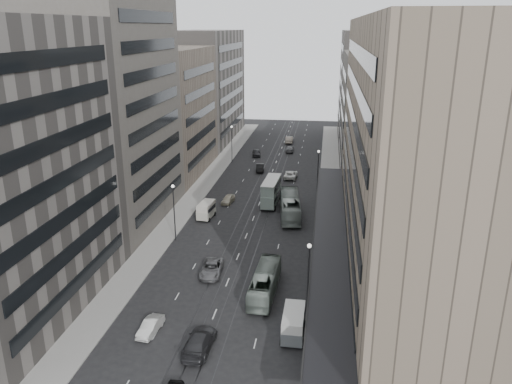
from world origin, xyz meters
The scene contains 28 objects.
ground centered at (0.00, 0.00, 0.00)m, with size 220.00×220.00×0.00m, color black.
sidewalk_right centered at (12.00, 37.50, 0.07)m, with size 4.00×125.00×0.15m, color gray.
sidewalk_left centered at (-12.00, 37.50, 0.07)m, with size 4.00×125.00×0.15m, color gray.
department_store centered at (21.45, 8.00, 14.95)m, with size 19.20×60.00×30.00m.
building_right_mid centered at (21.50, 52.00, 12.00)m, with size 15.00×28.00×24.00m, color #4F4B45.
building_right_far centered at (21.50, 82.00, 14.00)m, with size 15.00×32.00×28.00m, color slate.
building_left_b centered at (-21.50, 19.00, 17.00)m, with size 15.00×26.00×34.00m, color #4F4B45.
building_left_c centered at (-21.50, 46.00, 12.50)m, with size 15.00×28.00×25.00m, color #695E52.
building_left_d centered at (-21.50, 79.00, 14.00)m, with size 15.00×38.00×28.00m, color slate.
lamp_right_near centered at (9.70, -5.00, 5.20)m, with size 0.44×0.44×8.32m.
lamp_right_far centered at (9.70, 35.00, 5.20)m, with size 0.44×0.44×8.32m.
lamp_left_near centered at (-9.70, 12.00, 5.20)m, with size 0.44×0.44×8.32m.
lamp_left_far centered at (-9.70, 55.00, 5.20)m, with size 0.44×0.44×8.32m.
bus_near centered at (4.75, -0.95, 1.44)m, with size 2.42×10.34×2.88m, color gray.
bus_far centered at (5.67, 23.89, 1.72)m, with size 2.88×12.32×3.43m, color #929D96.
double_decker centered at (2.04, 28.90, 2.39)m, with size 2.83×8.21×4.43m.
vw_microbus centered at (8.52, -8.67, 1.47)m, with size 2.28×4.91×2.64m.
panel_van centered at (-7.37, 21.00, 1.46)m, with size 2.42×4.36×2.64m.
sedan_1 centered at (-5.57, -10.12, 0.66)m, with size 1.40×4.02×1.32m, color silver.
sedan_2 centered at (-2.32, 2.77, 0.75)m, with size 2.50×5.42×1.51m, color slate.
sedan_3 centered at (-0.07, -12.11, 0.85)m, with size 2.37×5.83×1.69m, color #28282A.
sedan_4 centered at (-5.36, 28.60, 0.69)m, with size 1.62×4.03×1.37m, color beige.
sedan_5 centered at (-2.58, 48.98, 0.75)m, with size 1.58×4.53×1.49m, color black.
sedan_6 centered at (4.17, 44.94, 0.74)m, with size 2.44×5.30×1.47m, color silver.
sedan_7 centered at (2.30, 66.98, 0.68)m, with size 1.90×4.68×1.36m, color slate.
sedan_8 centered at (-5.19, 61.80, 0.78)m, with size 1.83×4.55×1.55m, color #242426.
sedan_9 centered at (1.40, 76.70, 0.86)m, with size 1.82×5.23×1.72m, color #A39787.
pedestrian centered at (12.47, -8.21, 1.16)m, with size 0.73×0.48×2.01m, color black.
Camera 1 is at (10.88, -50.92, 28.99)m, focal length 35.00 mm.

